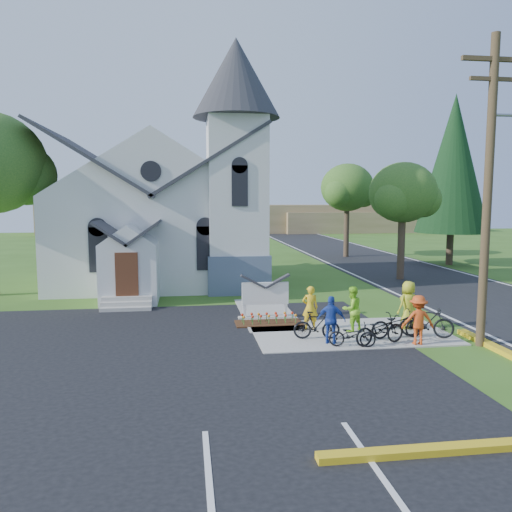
{
  "coord_description": "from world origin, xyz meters",
  "views": [
    {
      "loc": [
        -4.31,
        -16.47,
        4.85
      ],
      "look_at": [
        -1.33,
        5.0,
        2.37
      ],
      "focal_mm": 35.0,
      "sensor_mm": 36.0,
      "label": 1
    }
  ],
  "objects": [
    {
      "name": "tree_road_near",
      "position": [
        8.5,
        12.0,
        5.21
      ],
      "size": [
        4.0,
        4.0,
        7.05
      ],
      "color": "#3C2E21",
      "rests_on": "ground"
    },
    {
      "name": "cyclist_1",
      "position": [
        1.6,
        0.69,
        0.88
      ],
      "size": [
        0.98,
        0.88,
        1.65
      ],
      "primitive_type": "imported",
      "rotation": [
        0.0,
        0.0,
        3.52
      ],
      "color": "#92E42A",
      "rests_on": "sidewalk"
    },
    {
      "name": "bike_4",
      "position": [
        2.86,
        -0.42,
        0.54
      ],
      "size": [
        1.89,
        0.7,
        0.98
      ],
      "primitive_type": "imported",
      "rotation": [
        0.0,
        0.0,
        1.6
      ],
      "color": "black",
      "rests_on": "sidewalk"
    },
    {
      "name": "bike_2",
      "position": [
        1.97,
        -1.07,
        0.55
      ],
      "size": [
        2.02,
        1.17,
        1.0
      ],
      "primitive_type": "imported",
      "rotation": [
        0.0,
        0.0,
        1.86
      ],
      "color": "black",
      "rests_on": "sidewalk"
    },
    {
      "name": "tree_road_mid",
      "position": [
        9.0,
        24.0,
        5.78
      ],
      "size": [
        4.4,
        4.4,
        7.8
      ],
      "color": "#3C2E21",
      "rests_on": "ground"
    },
    {
      "name": "sidewalk",
      "position": [
        1.5,
        0.5,
        0.03
      ],
      "size": [
        7.0,
        4.0,
        0.05
      ],
      "primitive_type": "cube",
      "color": "gray",
      "rests_on": "ground"
    },
    {
      "name": "parking_lot",
      "position": [
        -7.0,
        -2.0,
        0.01
      ],
      "size": [
        20.0,
        16.0,
        0.02
      ],
      "primitive_type": "cube",
      "color": "black",
      "rests_on": "ground"
    },
    {
      "name": "conifer",
      "position": [
        15.0,
        18.0,
        7.39
      ],
      "size": [
        5.2,
        5.2,
        12.4
      ],
      "color": "#3C2E21",
      "rests_on": "ground"
    },
    {
      "name": "bike_0",
      "position": [
        0.98,
        -1.2,
        0.45
      ],
      "size": [
        1.6,
        0.87,
        0.8
      ],
      "primitive_type": "imported",
      "rotation": [
        0.0,
        0.0,
        1.34
      ],
      "color": "black",
      "rests_on": "sidewalk"
    },
    {
      "name": "flower_bed",
      "position": [
        -1.2,
        2.3,
        0.04
      ],
      "size": [
        2.6,
        1.1,
        0.07
      ],
      "primitive_type": "cube",
      "color": "#3A220F",
      "rests_on": "ground"
    },
    {
      "name": "cyclist_3",
      "position": [
        3.24,
        -1.2,
        0.87
      ],
      "size": [
        1.13,
        0.75,
        1.65
      ],
      "primitive_type": "imported",
      "rotation": [
        0.0,
        0.0,
        3.01
      ],
      "color": "#CF4617",
      "rests_on": "sidewalk"
    },
    {
      "name": "ground",
      "position": [
        0.0,
        0.0,
        0.0
      ],
      "size": [
        120.0,
        120.0,
        0.0
      ],
      "primitive_type": "plane",
      "color": "#375C1A",
      "rests_on": "ground"
    },
    {
      "name": "cyclist_0",
      "position": [
        0.16,
        1.17,
        0.86
      ],
      "size": [
        0.64,
        0.46,
        1.62
      ],
      "primitive_type": "imported",
      "rotation": [
        0.0,
        0.0,
        3.02
      ],
      "color": "gold",
      "rests_on": "sidewalk"
    },
    {
      "name": "church_sign",
      "position": [
        -1.2,
        3.2,
        1.03
      ],
      "size": [
        2.2,
        0.4,
        1.7
      ],
      "color": "gray",
      "rests_on": "ground"
    },
    {
      "name": "utility_pole",
      "position": [
        5.36,
        -1.5,
        5.4
      ],
      "size": [
        3.45,
        0.28,
        10.0
      ],
      "color": "#423221",
      "rests_on": "ground"
    },
    {
      "name": "bike_1",
      "position": [
        0.07,
        -0.14,
        0.53
      ],
      "size": [
        1.65,
        0.66,
        0.96
      ],
      "primitive_type": "imported",
      "rotation": [
        0.0,
        0.0,
        1.44
      ],
      "color": "black",
      "rests_on": "sidewalk"
    },
    {
      "name": "church",
      "position": [
        -5.48,
        12.48,
        5.25
      ],
      "size": [
        12.35,
        12.0,
        13.0
      ],
      "color": "silver",
      "rests_on": "ground"
    },
    {
      "name": "cyclist_4",
      "position": [
        3.82,
        0.8,
        0.94
      ],
      "size": [
        1.02,
        0.84,
        1.79
      ],
      "primitive_type": "imported",
      "rotation": [
        0.0,
        0.0,
        3.5
      ],
      "color": "#AFB522",
      "rests_on": "sidewalk"
    },
    {
      "name": "road",
      "position": [
        10.0,
        15.0,
        0.01
      ],
      "size": [
        8.0,
        90.0,
        0.02
      ],
      "primitive_type": "cube",
      "color": "black",
      "rests_on": "ground"
    },
    {
      "name": "bike_3",
      "position": [
        3.92,
        -0.48,
        0.6
      ],
      "size": [
        1.87,
        1.18,
        1.09
      ],
      "primitive_type": "imported",
      "rotation": [
        0.0,
        0.0,
        1.17
      ],
      "color": "black",
      "rests_on": "sidewalk"
    },
    {
      "name": "distant_hills",
      "position": [
        3.36,
        56.33,
        2.17
      ],
      "size": [
        61.0,
        10.0,
        5.6
      ],
      "color": "olive",
      "rests_on": "ground"
    },
    {
      "name": "cyclist_2",
      "position": [
        0.41,
        -0.72,
        0.85
      ],
      "size": [
        1.02,
        0.72,
        1.6
      ],
      "primitive_type": "imported",
      "rotation": [
        0.0,
        0.0,
        2.75
      ],
      "color": "#203FA2",
      "rests_on": "sidewalk"
    }
  ]
}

